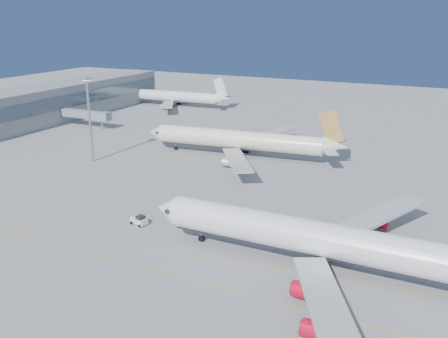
% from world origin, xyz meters
% --- Properties ---
extents(ground, '(500.00, 500.00, 0.00)m').
position_xyz_m(ground, '(0.00, 0.00, 0.00)').
color(ground, slate).
rests_on(ground, ground).
extents(terminal, '(18.40, 110.00, 15.00)m').
position_xyz_m(terminal, '(-114.93, 85.00, 7.51)').
color(terminal, gray).
rests_on(terminal, ground).
extents(jet_bridge, '(23.60, 3.60, 6.90)m').
position_xyz_m(jet_bridge, '(-93.11, 72.00, 5.17)').
color(jet_bridge, gray).
rests_on(jet_bridge, ground).
extents(taxiway_lines, '(118.86, 140.00, 0.02)m').
position_xyz_m(taxiway_lines, '(-14.71, 6.34, 0.01)').
color(taxiway_lines, gold).
rests_on(taxiway_lines, ground).
extents(airliner_virgin, '(73.00, 65.78, 18.06)m').
position_xyz_m(airliner_virgin, '(24.08, 0.23, 5.44)').
color(airliner_virgin, white).
rests_on(airliner_virgin, ground).
extents(airliner_etihad, '(66.08, 60.70, 17.24)m').
position_xyz_m(airliner_etihad, '(-20.25, 60.79, 5.25)').
color(airliner_etihad, beige).
rests_on(airliner_etihad, ground).
extents(airliner_third, '(56.87, 52.28, 15.25)m').
position_xyz_m(airliner_third, '(-86.27, 128.29, 4.61)').
color(airliner_third, white).
rests_on(airliner_third, ground).
extents(pushback_tug, '(4.19, 3.10, 2.16)m').
position_xyz_m(pushback_tug, '(-18.54, 1.67, 1.00)').
color(pushback_tug, white).
rests_on(pushback_tug, ground).
extents(light_mast, '(2.22, 2.22, 25.68)m').
position_xyz_m(light_mast, '(-59.81, 35.35, 15.16)').
color(light_mast, gray).
rests_on(light_mast, ground).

